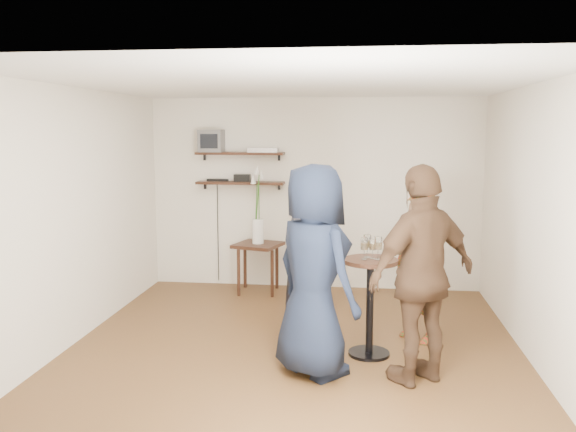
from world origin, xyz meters
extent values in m
cube|color=#432615|center=(0.00, 0.00, -0.02)|extent=(4.50, 5.00, 0.04)
cube|color=white|center=(0.00, 0.00, 2.62)|extent=(4.50, 5.00, 0.04)
cube|color=silver|center=(0.00, 2.52, 1.30)|extent=(4.50, 0.04, 2.60)
cube|color=silver|center=(0.00, -2.52, 1.30)|extent=(4.50, 0.04, 2.60)
cube|color=silver|center=(-2.27, 0.00, 1.30)|extent=(0.04, 5.00, 2.60)
cube|color=silver|center=(2.27, 0.00, 1.30)|extent=(0.04, 5.00, 2.60)
cube|color=black|center=(-1.00, 2.38, 1.85)|extent=(1.20, 0.25, 0.04)
cube|color=black|center=(-1.00, 2.38, 1.45)|extent=(1.20, 0.25, 0.04)
cube|color=#59595B|center=(-1.39, 2.38, 2.02)|extent=(0.32, 0.30, 0.30)
cube|color=silver|center=(-0.68, 2.38, 1.90)|extent=(0.40, 0.24, 0.06)
cube|color=black|center=(-0.97, 2.38, 1.52)|extent=(0.22, 0.10, 0.10)
cube|color=black|center=(-1.33, 2.42, 1.48)|extent=(0.30, 0.05, 0.03)
cube|color=black|center=(-0.72, 2.11, 0.64)|extent=(0.69, 0.69, 0.04)
cylinder|color=black|center=(-0.94, 1.89, 0.31)|extent=(0.04, 0.04, 0.62)
cylinder|color=black|center=(-0.49, 1.89, 0.31)|extent=(0.04, 0.04, 0.62)
cylinder|color=black|center=(-0.94, 2.33, 0.31)|extent=(0.04, 0.04, 0.62)
cylinder|color=black|center=(-0.49, 2.33, 0.31)|extent=(0.04, 0.04, 0.62)
cylinder|color=white|center=(-0.72, 2.11, 0.83)|extent=(0.15, 0.15, 0.33)
cylinder|color=#2D601B|center=(-0.74, 2.11, 1.16)|extent=(0.01, 0.08, 0.60)
cone|color=silver|center=(-0.78, 2.11, 1.53)|extent=(0.08, 0.09, 0.13)
cylinder|color=#2D601B|center=(-0.70, 2.12, 1.19)|extent=(0.04, 0.06, 0.66)
cone|color=silver|center=(-0.67, 2.14, 1.59)|extent=(0.12, 0.13, 0.14)
cylinder|color=#2D601B|center=(-0.72, 2.09, 1.23)|extent=(0.11, 0.09, 0.72)
cone|color=silver|center=(-0.72, 2.06, 1.66)|extent=(0.14, 0.13, 0.14)
cylinder|color=black|center=(0.74, -0.04, 0.93)|extent=(0.52, 0.52, 0.04)
cylinder|color=black|center=(0.74, -0.04, 0.47)|extent=(0.07, 0.07, 0.88)
cylinder|color=black|center=(0.74, -0.04, 0.02)|extent=(0.40, 0.40, 0.03)
cylinder|color=silver|center=(0.68, -0.07, 0.95)|extent=(0.06, 0.06, 0.00)
cylinder|color=silver|center=(0.68, -0.07, 1.00)|extent=(0.01, 0.01, 0.09)
cylinder|color=silver|center=(0.68, -0.07, 1.11)|extent=(0.07, 0.07, 0.11)
cylinder|color=tan|center=(0.68, -0.07, 1.08)|extent=(0.06, 0.06, 0.06)
cylinder|color=silver|center=(0.81, -0.07, 0.95)|extent=(0.06, 0.06, 0.00)
cylinder|color=silver|center=(0.81, -0.07, 1.00)|extent=(0.01, 0.01, 0.10)
cylinder|color=silver|center=(0.81, -0.07, 1.11)|extent=(0.07, 0.07, 0.12)
cylinder|color=tan|center=(0.81, -0.07, 1.09)|extent=(0.07, 0.07, 0.06)
cylinder|color=silver|center=(0.71, 0.02, 0.95)|extent=(0.07, 0.07, 0.00)
cylinder|color=silver|center=(0.71, 0.02, 1.00)|extent=(0.01, 0.01, 0.10)
cylinder|color=silver|center=(0.71, 0.02, 1.11)|extent=(0.07, 0.07, 0.12)
cylinder|color=tan|center=(0.71, 0.02, 1.09)|extent=(0.07, 0.07, 0.07)
cylinder|color=silver|center=(0.76, -0.02, 0.95)|extent=(0.06, 0.06, 0.00)
cylinder|color=silver|center=(0.76, -0.02, 1.00)|extent=(0.01, 0.01, 0.08)
cylinder|color=silver|center=(0.76, -0.02, 1.09)|extent=(0.06, 0.06, 0.10)
cylinder|color=tan|center=(0.76, -0.02, 1.07)|extent=(0.06, 0.06, 0.06)
imported|color=#B41B14|center=(1.25, 0.47, 0.79)|extent=(0.67, 0.67, 1.58)
imported|color=black|center=(0.20, 0.43, 0.87)|extent=(1.05, 1.07, 1.75)
imported|color=black|center=(0.24, -0.55, 0.94)|extent=(1.08, 1.07, 1.88)
imported|color=#422C1C|center=(1.17, -0.61, 0.95)|extent=(1.16, 1.04, 1.89)
camera|label=1|loc=(0.65, -5.77, 2.17)|focal=38.00mm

